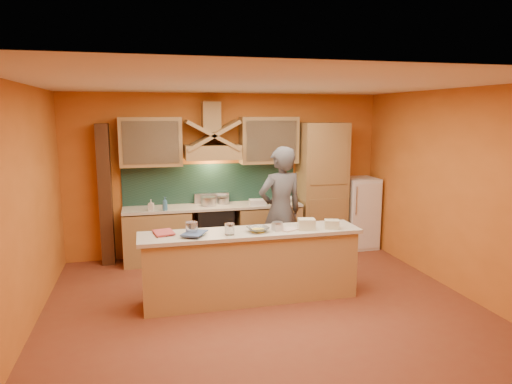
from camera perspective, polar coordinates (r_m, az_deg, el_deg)
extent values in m
cube|color=brown|center=(6.04, 1.01, -14.23)|extent=(5.50, 5.00, 0.01)
cube|color=white|center=(5.52, 1.10, 13.34)|extent=(5.50, 5.00, 0.01)
cube|color=orange|center=(8.03, -3.57, 2.20)|extent=(5.50, 0.02, 2.80)
cube|color=orange|center=(3.34, 12.34, -8.92)|extent=(5.50, 0.02, 2.80)
cube|color=orange|center=(5.59, -27.35, -2.23)|extent=(0.02, 5.00, 2.80)
cube|color=orange|center=(6.85, 23.87, 0.07)|extent=(0.02, 5.00, 2.80)
cube|color=#A17C49|center=(7.80, -12.20, -5.51)|extent=(1.10, 0.60, 0.86)
cube|color=#A17C49|center=(8.07, 1.45, -4.77)|extent=(1.10, 0.60, 0.86)
cube|color=beige|center=(7.77, -5.31, -1.82)|extent=(3.00, 0.62, 0.04)
cube|color=black|center=(7.87, -5.25, -5.03)|extent=(0.60, 0.58, 0.90)
cube|color=#16322B|center=(7.98, -5.66, 1.05)|extent=(3.00, 0.03, 0.70)
cube|color=#A17C49|center=(7.69, -5.47, 4.99)|extent=(0.92, 0.50, 0.24)
cube|color=#A17C49|center=(7.76, -5.65, 9.32)|extent=(0.30, 0.30, 0.50)
cube|color=#A17C49|center=(7.67, -13.03, 6.12)|extent=(1.00, 0.35, 0.80)
cube|color=#A17C49|center=(7.95, 1.61, 6.49)|extent=(1.00, 0.35, 0.80)
cube|color=#A17C49|center=(8.24, 8.20, 0.56)|extent=(0.80, 0.60, 2.30)
cube|color=white|center=(8.63, 12.74, -2.54)|extent=(0.58, 0.60, 1.30)
cube|color=#472816|center=(7.81, -18.30, -0.34)|extent=(0.20, 0.30, 2.30)
cube|color=tan|center=(6.12, -0.63, -9.45)|extent=(2.80, 0.55, 0.88)
cube|color=beige|center=(5.98, -0.64, -5.11)|extent=(2.90, 0.62, 0.05)
imported|color=#4C4C51|center=(6.90, 3.08, -2.51)|extent=(0.80, 0.61, 1.98)
cylinder|color=silver|center=(7.75, -5.98, -1.30)|extent=(0.29, 0.29, 0.14)
cylinder|color=silver|center=(7.86, -4.13, -1.18)|extent=(0.23, 0.23, 0.13)
imported|color=beige|center=(7.48, -12.99, -1.61)|extent=(0.10, 0.10, 0.18)
imported|color=teal|center=(7.45, -11.32, -1.45)|extent=(0.12, 0.12, 0.22)
imported|color=silver|center=(8.16, 4.21, -0.85)|extent=(0.27, 0.27, 0.07)
cube|color=white|center=(7.74, 0.18, -1.30)|extent=(0.29, 0.23, 0.10)
imported|color=#BE4444|center=(5.92, -12.61, -5.11)|extent=(0.29, 0.36, 0.03)
imported|color=#3F588B|center=(5.82, -8.83, -5.05)|extent=(0.38, 0.41, 0.03)
cylinder|color=white|center=(5.78, -8.05, -4.58)|extent=(0.16, 0.16, 0.18)
cylinder|color=silver|center=(5.78, -3.33, -4.65)|extent=(0.13, 0.13, 0.15)
cube|color=silver|center=(5.98, 2.67, -4.39)|extent=(0.14, 0.14, 0.10)
imported|color=silver|center=(5.91, 0.24, -4.69)|extent=(0.34, 0.34, 0.07)
cube|color=beige|center=(6.04, 4.09, -4.67)|extent=(0.28, 0.26, 0.02)
cube|color=beige|center=(6.08, 6.34, -4.00)|extent=(0.25, 0.21, 0.14)
cube|color=beige|center=(6.16, 9.46, -4.00)|extent=(0.23, 0.20, 0.12)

